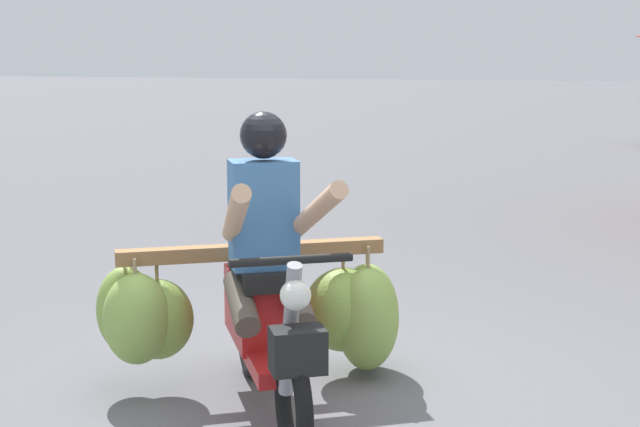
% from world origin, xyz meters
% --- Properties ---
extents(ground_plane, '(120.00, 120.00, 0.00)m').
position_xyz_m(ground_plane, '(0.00, 0.00, 0.00)').
color(ground_plane, slate).
extents(motorbike_main_loaded, '(1.72, 1.82, 1.58)m').
position_xyz_m(motorbike_main_loaded, '(-0.31, 0.42, 0.50)').
color(motorbike_main_loaded, black).
rests_on(motorbike_main_loaded, ground).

